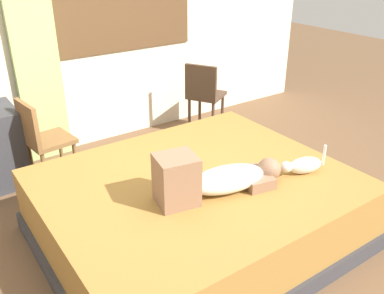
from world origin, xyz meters
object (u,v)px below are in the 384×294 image
(bed, at_px, (196,209))
(person_lying, at_px, (215,178))
(cat, at_px, (303,165))
(chair_by_desk, at_px, (42,138))
(chair_spare, at_px, (204,93))

(bed, distance_m, person_lying, 0.45)
(person_lying, xyz_separation_m, cat, (0.70, -0.16, -0.05))
(chair_by_desk, xyz_separation_m, chair_spare, (1.94, 0.16, 0.00))
(bed, distance_m, chair_by_desk, 1.60)
(cat, height_order, chair_spare, chair_spare)
(person_lying, xyz_separation_m, chair_by_desk, (-0.69, 1.65, -0.14))
(person_lying, distance_m, chair_by_desk, 1.79)
(bed, relative_size, person_lying, 2.36)
(bed, height_order, person_lying, person_lying)
(bed, xyz_separation_m, chair_spare, (1.24, 1.59, 0.24))
(chair_by_desk, bearing_deg, bed, -63.98)
(bed, xyz_separation_m, chair_by_desk, (-0.70, 1.43, 0.24))
(person_lying, relative_size, chair_spare, 1.10)
(cat, bearing_deg, chair_by_desk, 127.51)
(person_lying, bearing_deg, chair_by_desk, 112.61)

